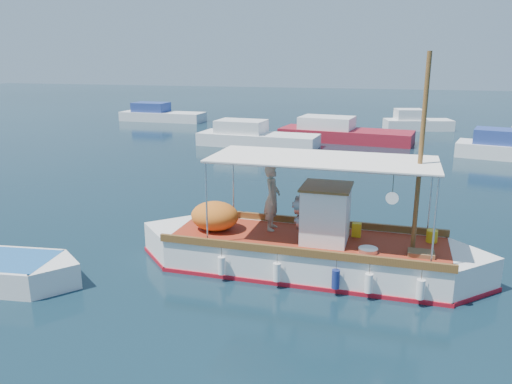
# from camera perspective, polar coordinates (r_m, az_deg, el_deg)

# --- Properties ---
(ground) EXTENTS (160.00, 160.00, 0.00)m
(ground) POSITION_cam_1_polar(r_m,az_deg,el_deg) (14.07, 5.96, -7.80)
(ground) COLOR black
(ground) RESTS_ON ground
(fishing_caique) EXTENTS (9.50, 2.76, 5.80)m
(fishing_caique) POSITION_cam_1_polar(r_m,az_deg,el_deg) (13.35, 5.52, -6.68)
(fishing_caique) COLOR white
(fishing_caique) RESTS_ON ground
(bg_boat_nw) EXTENTS (7.73, 2.89, 1.80)m
(bg_boat_nw) POSITION_cam_1_polar(r_m,az_deg,el_deg) (31.85, -0.18, 6.18)
(bg_boat_nw) COLOR silver
(bg_boat_nw) RESTS_ON ground
(bg_boat_n) EXTENTS (9.00, 3.87, 1.80)m
(bg_boat_n) POSITION_cam_1_polar(r_m,az_deg,el_deg) (34.16, 9.75, 6.57)
(bg_boat_n) COLOR maroon
(bg_boat_n) RESTS_ON ground
(bg_boat_ne) EXTENTS (6.09, 3.43, 1.80)m
(bg_boat_ne) POSITION_cam_1_polar(r_m,az_deg,el_deg) (31.18, 26.91, 4.34)
(bg_boat_ne) COLOR silver
(bg_boat_ne) RESTS_ON ground
(bg_boat_far_w) EXTENTS (7.47, 2.46, 1.80)m
(bg_boat_far_w) POSITION_cam_1_polar(r_m,az_deg,el_deg) (45.32, -10.89, 8.59)
(bg_boat_far_w) COLOR silver
(bg_boat_far_w) RESTS_ON ground
(bg_boat_far_n) EXTENTS (5.36, 3.15, 1.80)m
(bg_boat_far_n) POSITION_cam_1_polar(r_m,az_deg,el_deg) (40.96, 17.82, 7.47)
(bg_boat_far_n) COLOR silver
(bg_boat_far_n) RESTS_ON ground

